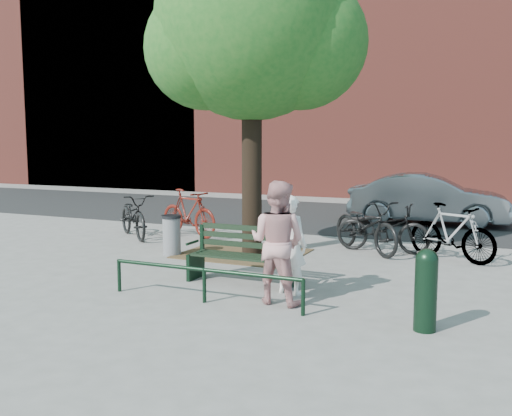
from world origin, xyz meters
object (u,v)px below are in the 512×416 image
at_px(park_bench, 243,254).
at_px(litter_bin, 172,235).
at_px(person_right, 277,242).
at_px(person_left, 290,245).
at_px(parked_car, 428,199).
at_px(bicycle_c, 366,226).
at_px(bollard, 426,287).

distance_m(park_bench, litter_bin, 2.70).
xyz_separation_m(park_bench, person_right, (0.95, -0.84, 0.40)).
relative_size(person_left, litter_bin, 1.86).
bearing_deg(person_right, park_bench, -36.97).
bearing_deg(parked_car, person_right, 168.24).
relative_size(person_right, parked_car, 0.41).
distance_m(park_bench, person_left, 1.05).
height_order(person_right, litter_bin, person_right).
height_order(litter_bin, parked_car, parked_car).
height_order(bicycle_c, parked_car, parked_car).
height_order(litter_bin, bicycle_c, bicycle_c).
xyz_separation_m(bollard, bicycle_c, (-1.82, 4.58, 0.00)).
distance_m(person_left, litter_bin, 3.71).
distance_m(person_right, parked_car, 8.78).
bearing_deg(litter_bin, park_bench, -32.34).
relative_size(bollard, litter_bin, 1.26).
distance_m(park_bench, bicycle_c, 3.56).
bearing_deg(person_left, parked_car, -88.84).
relative_size(person_left, bicycle_c, 0.72).
bearing_deg(bicycle_c, park_bench, -159.73).
height_order(person_left, litter_bin, person_left).
height_order(person_left, bicycle_c, person_left).
bearing_deg(person_left, park_bench, -11.96).
bearing_deg(park_bench, person_right, -41.51).
bearing_deg(park_bench, bicycle_c, 69.49).
bearing_deg(litter_bin, person_left, -28.93).
height_order(person_left, bollard, person_left).
bearing_deg(parked_car, litter_bin, 141.45).
distance_m(bicycle_c, parked_car, 4.60).
bearing_deg(person_right, bicycle_c, -89.53).
height_order(park_bench, litter_bin, park_bench).
bearing_deg(litter_bin, bollard, -26.69).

